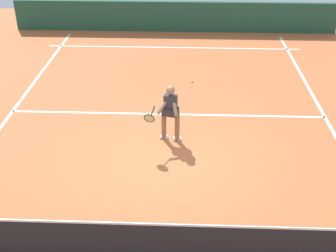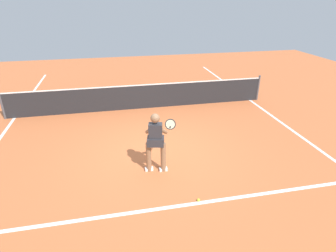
# 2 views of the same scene
# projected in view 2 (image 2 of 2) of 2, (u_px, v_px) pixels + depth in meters

# --- Properties ---
(ground_plane) EXTENTS (27.54, 27.54, 0.00)m
(ground_plane) POSITION_uv_depth(u_px,v_px,m) (156.00, 151.00, 7.95)
(ground_plane) COLOR #C66638
(service_line_marking) EXTENTS (9.19, 0.10, 0.01)m
(service_line_marking) POSITION_uv_depth(u_px,v_px,m) (175.00, 206.00, 5.88)
(service_line_marking) COLOR white
(service_line_marking) RESTS_ON ground
(sideline_right_marking) EXTENTS (0.10, 19.18, 0.01)m
(sideline_right_marking) POSITION_uv_depth(u_px,v_px,m) (300.00, 136.00, 8.81)
(sideline_right_marking) COLOR white
(sideline_right_marking) RESTS_ON ground
(court_net) EXTENTS (9.87, 0.08, 1.04)m
(court_net) POSITION_uv_depth(u_px,v_px,m) (141.00, 97.00, 10.77)
(court_net) COLOR #4C4C51
(court_net) RESTS_ON ground
(tennis_player) EXTENTS (0.92, 0.90, 1.55)m
(tennis_player) POSITION_uv_depth(u_px,v_px,m) (156.00, 140.00, 6.76)
(tennis_player) COLOR #8C6647
(tennis_player) RESTS_ON ground
(tennis_ball_mid) EXTENTS (0.07, 0.07, 0.07)m
(tennis_ball_mid) POSITION_uv_depth(u_px,v_px,m) (199.00, 200.00, 6.02)
(tennis_ball_mid) COLOR #D1E533
(tennis_ball_mid) RESTS_ON ground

